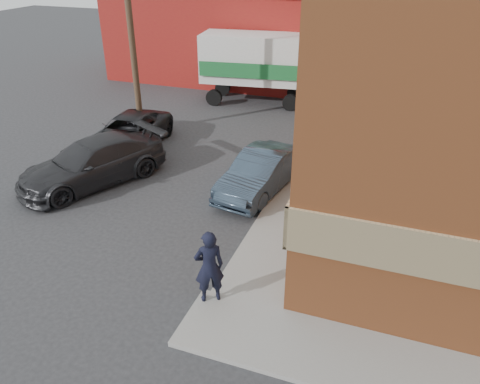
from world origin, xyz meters
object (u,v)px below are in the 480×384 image
Objects in this scene: man at (209,267)px; utility_pole at (130,19)px; suv_a at (129,133)px; sedan at (261,172)px; suv_b at (93,162)px; box_truck at (269,65)px; warehouse at (253,29)px.

utility_pole is at bearing -85.13° from man.
sedan is at bearing -20.76° from suv_a.
suv_b is at bearing -156.81° from sedan.
box_truck is (3.05, 10.75, 1.24)m from suv_b.
warehouse is at bearing 82.23° from utility_pole.
utility_pole is 2.14× the size of sedan.
sedan is 9.81m from box_truck.
man is 0.39× the size of suv_a.
utility_pole is 8.58m from sedan.
box_truck is at bearing 55.10° from utility_pole.
box_truck is (-3.22, 15.11, 0.95)m from man.
suv_a is 0.66× the size of box_truck.
suv_a is at bearing 125.32° from suv_b.
suv_b is at bearing -113.25° from box_truck.
warehouse is 5.82m from box_truck.
warehouse is 3.42× the size of suv_a.
utility_pole reaches higher than box_truck.
man is 10.04m from suv_a.
sedan is 0.88× the size of suv_a.
warehouse is 2.26× the size of box_truck.
man is 7.63m from suv_b.
warehouse is 1.81× the size of utility_pole.
sedan is at bearing -70.29° from warehouse.
suv_a is at bearing -94.22° from warehouse.
sedan is 0.80× the size of suv_b.
suv_a is at bearing -81.12° from man.
suv_a is (-0.95, -12.83, -2.15)m from warehouse.
warehouse reaches higher than sedan.
utility_pole is at bearing 161.82° from sedan.
warehouse is at bearing 80.31° from suv_a.
man is at bearing -8.53° from suv_b.
utility_pole reaches higher than man.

